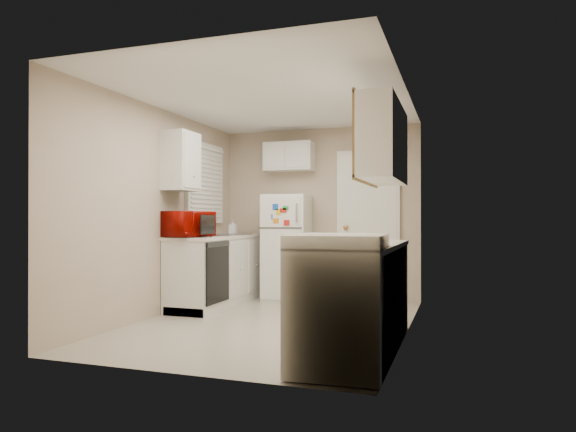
% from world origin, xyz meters
% --- Properties ---
extents(floor, '(3.80, 3.80, 0.00)m').
position_xyz_m(floor, '(0.00, 0.00, 0.00)').
color(floor, beige).
rests_on(floor, ground).
extents(ceiling, '(3.80, 3.80, 0.00)m').
position_xyz_m(ceiling, '(0.00, 0.00, 2.40)').
color(ceiling, white).
rests_on(ceiling, floor).
extents(wall_left, '(3.80, 3.80, 0.00)m').
position_xyz_m(wall_left, '(-1.40, 0.00, 1.20)').
color(wall_left, '#B9A58D').
rests_on(wall_left, floor).
extents(wall_right, '(3.80, 3.80, 0.00)m').
position_xyz_m(wall_right, '(1.40, 0.00, 1.20)').
color(wall_right, '#B9A58D').
rests_on(wall_right, floor).
extents(wall_back, '(2.80, 2.80, 0.00)m').
position_xyz_m(wall_back, '(0.00, 1.90, 1.20)').
color(wall_back, '#B9A58D').
rests_on(wall_back, floor).
extents(wall_front, '(2.80, 2.80, 0.00)m').
position_xyz_m(wall_front, '(0.00, -1.90, 1.20)').
color(wall_front, '#B9A58D').
rests_on(wall_front, floor).
extents(left_counter, '(0.60, 1.80, 0.90)m').
position_xyz_m(left_counter, '(-1.10, 0.90, 0.45)').
color(left_counter, silver).
rests_on(left_counter, floor).
extents(dishwasher, '(0.03, 0.58, 0.72)m').
position_xyz_m(dishwasher, '(-0.81, 0.30, 0.49)').
color(dishwasher, black).
rests_on(dishwasher, floor).
extents(sink, '(0.54, 0.74, 0.16)m').
position_xyz_m(sink, '(-1.10, 1.05, 0.86)').
color(sink, gray).
rests_on(sink, left_counter).
extents(microwave, '(0.61, 0.42, 0.37)m').
position_xyz_m(microwave, '(-1.15, 0.23, 1.05)').
color(microwave, '#9A0A02').
rests_on(microwave, left_counter).
extents(soap_bottle, '(0.10, 0.10, 0.21)m').
position_xyz_m(soap_bottle, '(-1.15, 1.47, 1.00)').
color(soap_bottle, silver).
rests_on(soap_bottle, left_counter).
extents(window_blinds, '(0.10, 0.98, 1.08)m').
position_xyz_m(window_blinds, '(-1.36, 1.05, 1.60)').
color(window_blinds, silver).
rests_on(window_blinds, wall_left).
extents(upper_cabinet_left, '(0.30, 0.45, 0.70)m').
position_xyz_m(upper_cabinet_left, '(-1.25, 0.22, 1.80)').
color(upper_cabinet_left, silver).
rests_on(upper_cabinet_left, wall_left).
extents(refrigerator, '(0.63, 0.62, 1.45)m').
position_xyz_m(refrigerator, '(-0.38, 1.58, 0.72)').
color(refrigerator, white).
rests_on(refrigerator, floor).
extents(cabinet_over_fridge, '(0.70, 0.30, 0.40)m').
position_xyz_m(cabinet_over_fridge, '(-0.40, 1.75, 2.00)').
color(cabinet_over_fridge, silver).
rests_on(cabinet_over_fridge, wall_back).
extents(interior_door, '(0.86, 0.06, 2.08)m').
position_xyz_m(interior_door, '(0.70, 1.86, 1.02)').
color(interior_door, white).
rests_on(interior_door, floor).
extents(right_counter, '(0.60, 2.00, 0.90)m').
position_xyz_m(right_counter, '(1.10, -0.80, 0.45)').
color(right_counter, silver).
rests_on(right_counter, floor).
extents(stove, '(0.72, 0.87, 1.01)m').
position_xyz_m(stove, '(1.05, -1.41, 0.51)').
color(stove, white).
rests_on(stove, floor).
extents(upper_cabinet_right, '(0.30, 1.20, 0.70)m').
position_xyz_m(upper_cabinet_right, '(1.25, -0.50, 1.80)').
color(upper_cabinet_right, silver).
rests_on(upper_cabinet_right, wall_right).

